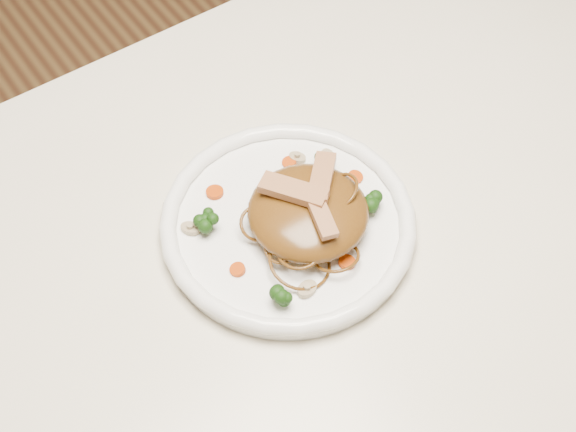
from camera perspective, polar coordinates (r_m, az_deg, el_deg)
table at (r=1.05m, az=0.93°, el=-4.43°), size 1.20×0.80×0.75m
plate at (r=0.97m, az=0.00°, el=-0.76°), size 0.33×0.33×0.02m
noodle_mound at (r=0.94m, az=1.39°, el=0.27°), size 0.14×0.14×0.04m
chicken_a at (r=0.93m, az=2.33°, el=2.65°), size 0.07×0.07×0.01m
chicken_b at (r=0.92m, az=0.38°, el=1.75°), size 0.06×0.08×0.01m
chicken_c at (r=0.90m, az=2.29°, el=0.08°), size 0.03×0.06×0.01m
broccoli_0 at (r=1.00m, az=2.46°, el=3.83°), size 0.03×0.03×0.03m
broccoli_1 at (r=0.95m, az=-5.65°, el=-0.25°), size 0.04×0.04×0.03m
broccoli_2 at (r=0.89m, az=-0.26°, el=-5.35°), size 0.04×0.04×0.03m
broccoli_3 at (r=0.96m, az=5.84°, el=1.10°), size 0.04×0.04×0.03m
carrot_0 at (r=1.01m, az=0.08°, el=3.69°), size 0.02×0.02×0.00m
carrot_1 at (r=0.92m, az=-3.48°, el=-3.69°), size 0.02×0.02×0.00m
carrot_2 at (r=1.00m, az=4.63°, el=2.67°), size 0.02×0.02×0.00m
carrot_3 at (r=0.99m, az=-5.05°, el=1.64°), size 0.02×0.02×0.00m
carrot_4 at (r=0.93m, az=4.07°, el=-3.18°), size 0.03×0.03×0.00m
mushroom_0 at (r=0.91m, az=1.31°, el=-5.03°), size 0.03×0.03×0.01m
mushroom_1 at (r=1.02m, az=2.76°, el=4.07°), size 0.03×0.03×0.01m
mushroom_2 at (r=0.96m, az=-6.70°, el=-0.86°), size 0.03×0.03×0.01m
mushroom_3 at (r=1.02m, az=0.64°, el=4.02°), size 0.03×0.03×0.01m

